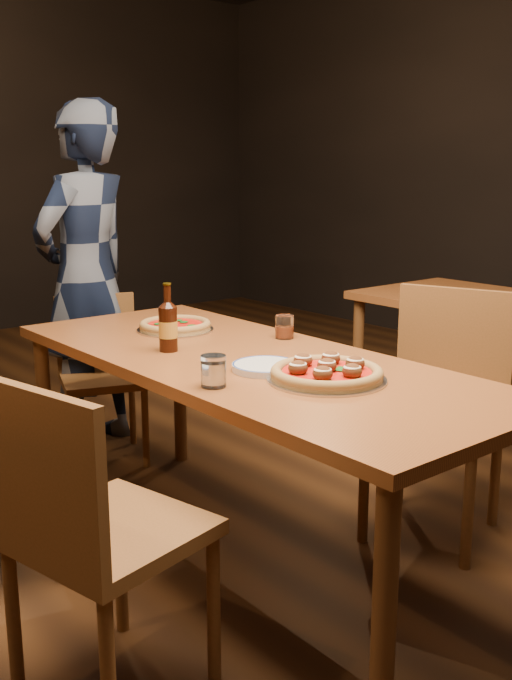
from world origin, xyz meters
TOP-DOWN VIEW (x-y plane):
  - ground at (0.00, 0.00)m, footprint 9.00×9.00m
  - room_shell at (0.00, 0.00)m, footprint 9.00×9.00m
  - table_main at (0.00, 0.00)m, footprint 0.80×2.00m
  - chair_main_nw at (-0.72, -0.33)m, footprint 0.52×0.52m
  - chair_main_e at (0.66, -0.31)m, footprint 0.58×0.58m
  - chair_end at (0.06, 1.18)m, footprint 0.49×0.49m
  - pizza_meatball at (0.01, -0.38)m, footprint 0.37×0.37m
  - pizza_margherita at (0.06, 0.53)m, footprint 0.31×0.31m
  - plate_stack at (-0.06, -0.17)m, footprint 0.22×0.22m
  - beer_bottle at (-0.16, 0.25)m, footprint 0.07×0.07m
  - water_glass at (-0.30, -0.22)m, footprint 0.08×0.08m
  - amber_glass at (0.30, 0.14)m, footprint 0.07×0.07m
  - diner at (0.12, 1.41)m, footprint 0.73×0.60m

SIDE VIEW (x-z plane):
  - ground at x=0.00m, z-range 0.00..0.00m
  - chair_end at x=0.06m, z-range 0.00..0.82m
  - chair_main_nw at x=-0.72m, z-range 0.00..0.94m
  - chair_main_e at x=0.66m, z-range 0.00..0.98m
  - table_main at x=0.00m, z-range 0.30..1.05m
  - plate_stack at x=-0.06m, z-range 0.75..0.77m
  - pizza_margherita at x=0.06m, z-range 0.75..0.79m
  - pizza_meatball at x=0.01m, z-range 0.74..0.81m
  - amber_glass at x=0.30m, z-range 0.75..0.84m
  - water_glass at x=-0.30m, z-range 0.75..0.85m
  - beer_bottle at x=-0.16m, z-range 0.72..0.95m
  - diner at x=0.12m, z-range 0.00..1.71m
  - room_shell at x=0.00m, z-range -2.64..6.36m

